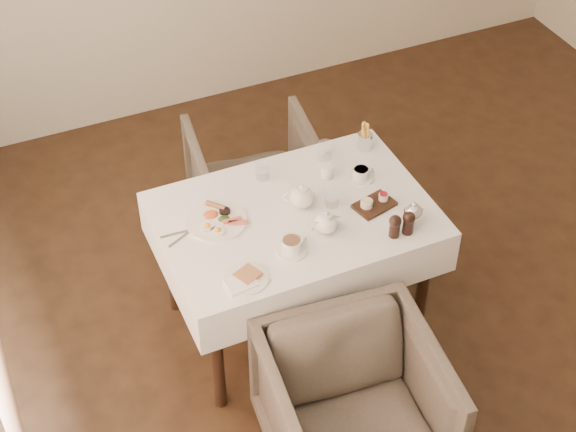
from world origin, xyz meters
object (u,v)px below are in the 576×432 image
(teapot_centre, at_px, (302,196))
(table, at_px, (295,231))
(armchair_far, at_px, (255,180))
(breakfast_plate, at_px, (217,220))
(armchair_near, at_px, (354,410))

(teapot_centre, bearing_deg, table, -125.64)
(armchair_far, bearing_deg, table, 89.74)
(breakfast_plate, bearing_deg, armchair_far, 41.36)
(table, xyz_separation_m, armchair_near, (-0.10, -0.85, -0.30))
(armchair_near, height_order, teapot_centre, teapot_centre)
(armchair_near, relative_size, armchair_far, 1.07)
(armchair_far, xyz_separation_m, breakfast_plate, (-0.46, -0.69, 0.45))
(armchair_near, height_order, breakfast_plate, breakfast_plate)
(armchair_near, bearing_deg, table, 89.11)
(table, distance_m, armchair_far, 0.86)
(breakfast_plate, bearing_deg, teapot_centre, -23.72)
(table, bearing_deg, breakfast_plate, 165.28)
(armchair_far, distance_m, breakfast_plate, 0.94)
(armchair_near, bearing_deg, armchair_far, 88.59)
(table, xyz_separation_m, breakfast_plate, (-0.36, 0.09, 0.13))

